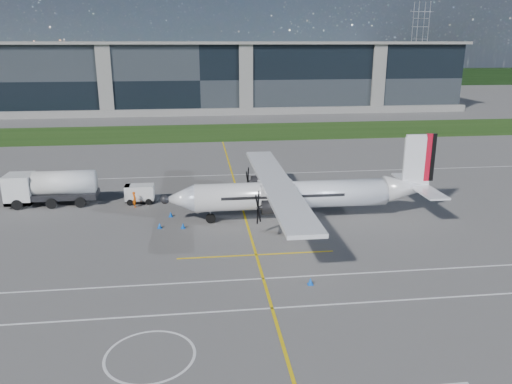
{
  "coord_description": "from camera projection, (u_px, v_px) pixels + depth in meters",
  "views": [
    {
      "loc": [
        -1.22,
        -40.72,
        15.59
      ],
      "look_at": [
        3.99,
        2.24,
        2.51
      ],
      "focal_mm": 35.0,
      "sensor_mm": 36.0,
      "label": 1
    }
  ],
  "objects": [
    {
      "name": "safety_cone_stbdwing",
      "position": [
        262.0,
        181.0,
        57.34
      ],
      "size": [
        0.36,
        0.36,
        0.5
      ],
      "primitive_type": "cone",
      "color": "blue",
      "rests_on": "ground"
    },
    {
      "name": "tree_line",
      "position": [
        198.0,
        79.0,
        175.52
      ],
      "size": [
        400.0,
        6.0,
        6.0
      ],
      "primitive_type": "cube",
      "color": "black",
      "rests_on": "ground"
    },
    {
      "name": "safety_cone_fwd",
      "position": [
        160.0,
        225.0,
        43.37
      ],
      "size": [
        0.36,
        0.36,
        0.5
      ],
      "primitive_type": "cone",
      "color": "blue",
      "rests_on": "ground"
    },
    {
      "name": "terminal_building",
      "position": [
        199.0,
        77.0,
        117.2
      ],
      "size": [
        120.0,
        20.0,
        15.0
      ],
      "primitive_type": "cube",
      "color": "black",
      "rests_on": "ground"
    },
    {
      "name": "safety_cone_nose_stbd",
      "position": [
        171.0,
        214.0,
        46.21
      ],
      "size": [
        0.36,
        0.36,
        0.5
      ],
      "primitive_type": "cone",
      "color": "blue",
      "rests_on": "ground"
    },
    {
      "name": "safety_cone_portwing",
      "position": [
        310.0,
        281.0,
        33.29
      ],
      "size": [
        0.36,
        0.36,
        0.5
      ],
      "primitive_type": "cone",
      "color": "blue",
      "rests_on": "ground"
    },
    {
      "name": "safety_cone_nose_port",
      "position": [
        183.0,
        226.0,
        43.35
      ],
      "size": [
        0.36,
        0.36,
        0.5
      ],
      "primitive_type": "cone",
      "color": "blue",
      "rests_on": "ground"
    },
    {
      "name": "grass_strip",
      "position": [
        203.0,
        133.0,
        88.96
      ],
      "size": [
        400.0,
        18.0,
        0.04
      ],
      "primitive_type": "cube",
      "color": "#1E3F11",
      "rests_on": "ground"
    },
    {
      "name": "yellow_taxiway_centerline",
      "position": [
        238.0,
        194.0,
        53.2
      ],
      "size": [
        0.2,
        70.0,
        0.01
      ],
      "primitive_type": "cube",
      "color": "yellow",
      "rests_on": "ground"
    },
    {
      "name": "baggage_tug",
      "position": [
        140.0,
        194.0,
        50.12
      ],
      "size": [
        3.03,
        1.82,
        1.82
      ],
      "primitive_type": null,
      "color": "silver",
      "rests_on": "ground"
    },
    {
      "name": "turboprop_aircraft",
      "position": [
        302.0,
        179.0,
        44.52
      ],
      "size": [
        24.64,
        25.56,
        7.67
      ],
      "primitive_type": null,
      "color": "white",
      "rests_on": "ground"
    },
    {
      "name": "white_lane_line",
      "position": [
        223.0,
        311.0,
        30.05
      ],
      "size": [
        90.0,
        0.15,
        0.01
      ],
      "primitive_type": "cube",
      "color": "white",
      "rests_on": "ground"
    },
    {
      "name": "ground",
      "position": [
        204.0,
        141.0,
        81.36
      ],
      "size": [
        400.0,
        400.0,
        0.0
      ],
      "primitive_type": "plane",
      "color": "#555351",
      "rests_on": "ground"
    },
    {
      "name": "ground_crew_person",
      "position": [
        135.0,
        198.0,
        48.7
      ],
      "size": [
        0.66,
        0.83,
        1.81
      ],
      "primitive_type": "imported",
      "rotation": [
        0.0,
        0.0,
        1.78
      ],
      "color": "#F25907",
      "rests_on": "ground"
    },
    {
      "name": "fuel_tanker_truck",
      "position": [
        45.0,
        188.0,
        49.22
      ],
      "size": [
        9.08,
        2.95,
        3.4
      ],
      "primitive_type": null,
      "color": "silver",
      "rests_on": "ground"
    },
    {
      "name": "pylon_east",
      "position": [
        419.0,
        43.0,
        191.34
      ],
      "size": [
        9.0,
        4.6,
        30.0
      ],
      "primitive_type": null,
      "color": "gray",
      "rests_on": "ground"
    }
  ]
}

